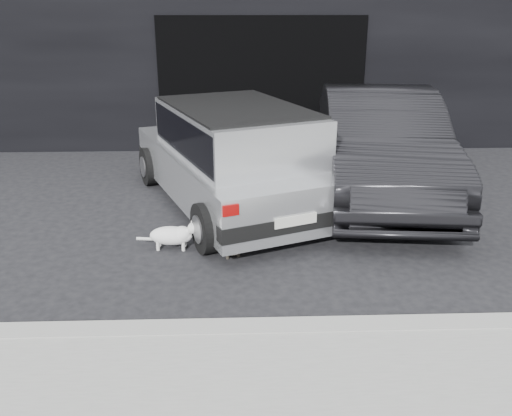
{
  "coord_description": "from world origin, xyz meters",
  "views": [
    {
      "loc": [
        0.51,
        -6.74,
        2.81
      ],
      "look_at": [
        0.72,
        -0.84,
        0.57
      ],
      "focal_mm": 38.0,
      "sensor_mm": 36.0,
      "label": 1
    }
  ],
  "objects_px": {
    "cat_white": "(174,235)",
    "silver_hatchback": "(234,152)",
    "second_car": "(380,144)",
    "cat_siamese": "(230,245)"
  },
  "relations": [
    {
      "from": "cat_white",
      "to": "silver_hatchback",
      "type": "bearing_deg",
      "value": 158.21
    },
    {
      "from": "second_car",
      "to": "cat_siamese",
      "type": "relative_size",
      "value": 6.56
    },
    {
      "from": "second_car",
      "to": "cat_white",
      "type": "bearing_deg",
      "value": -140.39
    },
    {
      "from": "cat_white",
      "to": "second_car",
      "type": "bearing_deg",
      "value": 128.32
    },
    {
      "from": "cat_siamese",
      "to": "cat_white",
      "type": "relative_size",
      "value": 0.94
    },
    {
      "from": "second_car",
      "to": "cat_white",
      "type": "relative_size",
      "value": 6.15
    },
    {
      "from": "cat_siamese",
      "to": "cat_white",
      "type": "xyz_separation_m",
      "value": [
        -0.67,
        0.19,
        0.05
      ]
    },
    {
      "from": "silver_hatchback",
      "to": "second_car",
      "type": "xyz_separation_m",
      "value": [
        2.24,
        0.51,
        -0.02
      ]
    },
    {
      "from": "silver_hatchback",
      "to": "cat_siamese",
      "type": "relative_size",
      "value": 6.05
    },
    {
      "from": "second_car",
      "to": "cat_white",
      "type": "distance_m",
      "value": 3.61
    }
  ]
}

